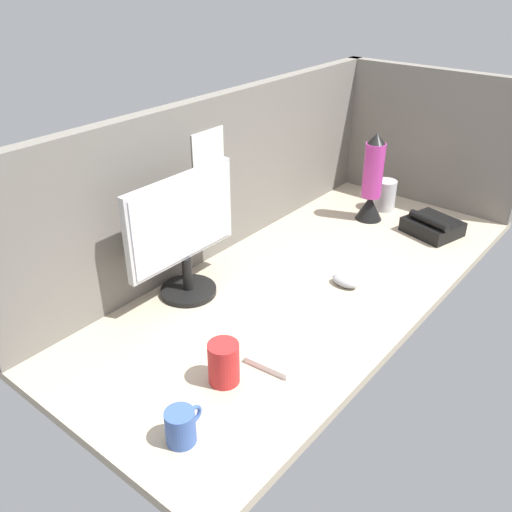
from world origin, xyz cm
name	(u,v)px	position (x,y,z in cm)	size (l,w,h in cm)	color
ground_plane	(306,282)	(0.00, 0.00, -1.50)	(180.00, 80.00, 3.00)	tan
cubicle_wall_back	(222,175)	(-0.02, 37.49, 28.24)	(180.00, 5.50, 56.43)	slate
cubicle_wall_side	(427,137)	(87.50, 0.00, 28.22)	(5.00, 80.00, 56.43)	slate
monitor	(183,231)	(-31.52, 25.12, 22.22)	(42.34, 18.00, 40.04)	black
keyboard	(300,333)	(-27.39, -16.64, 1.00)	(37.00, 13.00, 2.00)	silver
mouse	(345,281)	(4.41, -12.44, 1.70)	(5.60, 9.60, 3.40)	#99999E
mug_ceramic_blue	(181,426)	(-75.80, -18.02, 4.31)	(10.13, 6.94, 8.58)	#38569E
mug_steel	(385,195)	(68.24, 6.71, 6.40)	(8.89, 8.89, 12.79)	#B2B2B7
mug_red_plastic	(224,363)	(-55.08, -12.21, 5.81)	(8.11, 8.11, 11.62)	red
lava_lamp	(372,184)	(55.49, 7.08, 15.09)	(10.99, 10.99, 35.98)	black
desk_phone	(432,226)	(58.72, -18.86, 3.19)	(21.43, 22.82, 8.80)	black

